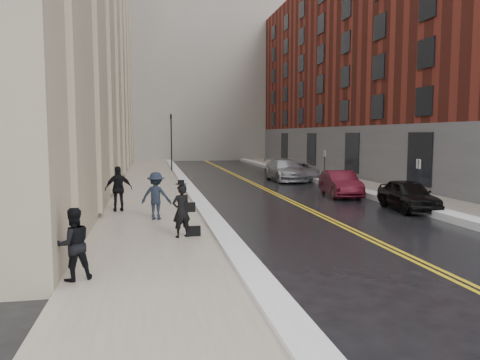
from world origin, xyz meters
name	(u,v)px	position (x,y,z in m)	size (l,w,h in m)	color
ground	(318,258)	(0.00, 0.00, 0.00)	(160.00, 160.00, 0.00)	black
sidewalk_left	(150,190)	(-4.50, 16.00, 0.07)	(4.00, 64.00, 0.15)	gray
sidewalk_right	(363,186)	(9.00, 16.00, 0.07)	(3.00, 64.00, 0.15)	gray
lane_stripe_a	(264,189)	(2.38, 16.00, 0.00)	(0.12, 64.00, 0.01)	gold
lane_stripe_b	(267,189)	(2.62, 16.00, 0.00)	(0.12, 64.00, 0.01)	gold
snow_ridge_left	(189,189)	(-2.20, 16.00, 0.13)	(0.70, 60.80, 0.26)	white
snow_ridge_right	(336,185)	(7.15, 16.00, 0.15)	(0.85, 60.80, 0.30)	white
building_right	(425,64)	(17.50, 23.00, 9.00)	(14.00, 50.00, 18.00)	maroon
tower_far_right	(260,22)	(14.00, 66.00, 22.00)	(22.00, 18.00, 44.00)	slate
traffic_signal	(171,138)	(-2.60, 30.00, 3.08)	(0.18, 0.15, 5.20)	black
parking_sign_near	(418,178)	(7.90, 8.00, 1.36)	(0.06, 0.35, 2.23)	black
parking_sign_far	(325,162)	(7.90, 20.00, 1.36)	(0.06, 0.35, 2.23)	black
car_black	(408,195)	(6.80, 6.95, 0.69)	(1.62, 4.04, 1.37)	black
car_maroon	(340,184)	(5.72, 11.99, 0.70)	(1.48, 4.25, 1.40)	#460C18
car_silver_near	(285,170)	(5.20, 20.89, 0.78)	(2.18, 5.37, 1.56)	#A1A2A8
car_silver_far	(302,171)	(6.61, 21.30, 0.64)	(2.13, 4.63, 1.29)	#A1A3A9
pedestrian_main	(181,211)	(-3.56, 2.66, 0.99)	(0.61, 0.40, 1.68)	black
pedestrian_a	(73,244)	(-6.20, -1.26, 0.96)	(0.79, 0.62, 1.63)	black
pedestrian_b	(156,196)	(-4.29, 5.99, 1.05)	(1.17, 0.67, 1.80)	black
pedestrian_c	(119,189)	(-5.81, 8.20, 1.10)	(1.12, 0.47, 1.91)	black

